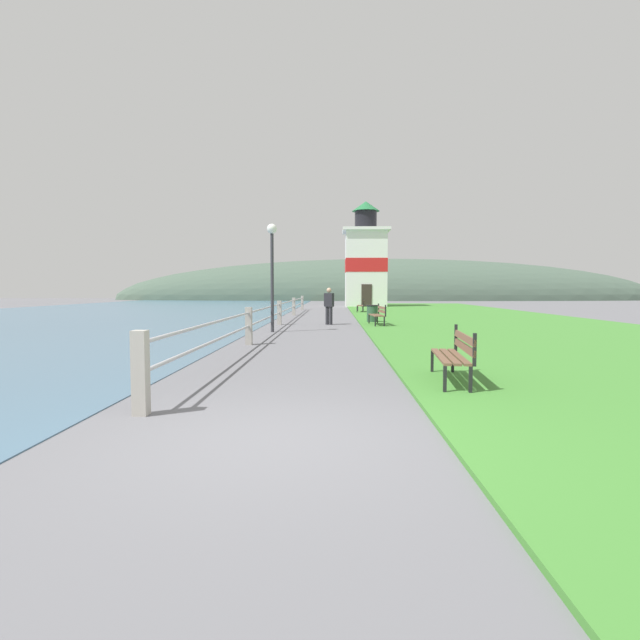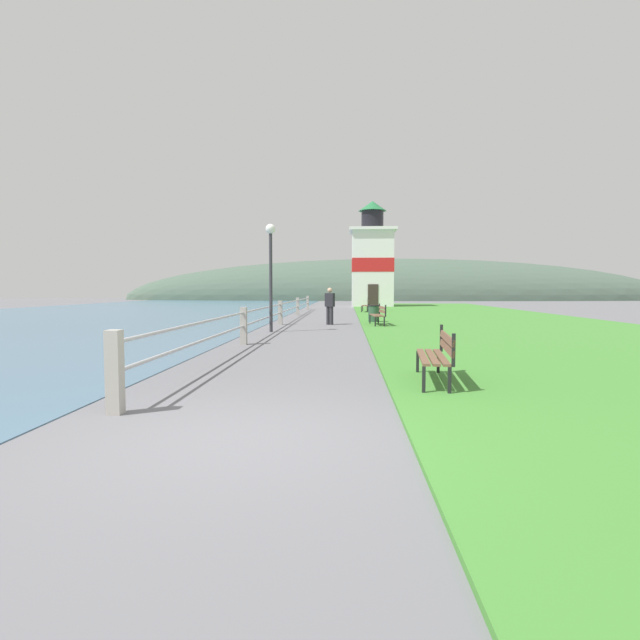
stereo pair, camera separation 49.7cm
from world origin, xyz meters
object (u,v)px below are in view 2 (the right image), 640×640
Objects in this scene: park_bench_midway at (379,314)px; lamp_post at (271,258)px; park_bench_far at (366,305)px; lighthouse at (372,262)px; trash_bin at (374,314)px; person_strolling at (330,305)px; park_bench_near at (438,353)px.

lamp_post reaches higher than park_bench_midway.
park_bench_midway is 1.02× the size of park_bench_far.
trash_bin is at bearing -92.74° from lighthouse.
park_bench_midway is at bearing -85.54° from person_strolling.
lighthouse is at bearing -96.56° from park_bench_midway.
park_bench_far is at bearing -94.83° from lighthouse.
person_strolling is 2.35m from trash_bin.
lighthouse is (0.82, 36.79, 3.45)m from park_bench_near.
lamp_post is (-4.27, 10.04, 2.20)m from park_bench_near.
park_bench_midway is at bearing -86.70° from trash_bin.
park_bench_far is 0.46× the size of lamp_post.
lighthouse is at bearing 87.26° from trash_bin.
park_bench_far reaches higher than trash_bin.
park_bench_midway is 1.99m from trash_bin.
lamp_post is at bearing -100.78° from lighthouse.
park_bench_midway is 2.19× the size of trash_bin.
park_bench_midway is at bearing 94.68° from park_bench_far.
lighthouse is 2.37× the size of lamp_post.
lamp_post is at bearing 79.41° from park_bench_far.
lamp_post is at bearing -61.67° from park_bench_near.
park_bench_far is 11.68m from person_strolling.
park_bench_near and park_bench_far have the same top height.
lamp_post is (-4.17, -3.00, 2.20)m from park_bench_midway.
person_strolling is at bearing 61.91° from lamp_post.
lighthouse is at bearing -86.01° from park_bench_near.
lamp_post reaches higher than person_strolling.
park_bench_midway is 5.58m from lamp_post.
park_bench_near is at bearing -66.94° from lamp_post.
park_bench_near is at bearing -89.17° from trash_bin.
park_bench_near is 14.06m from person_strolling.
lighthouse is 11.17× the size of trash_bin.
park_bench_far is (-0.14, 25.36, -0.00)m from park_bench_near.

